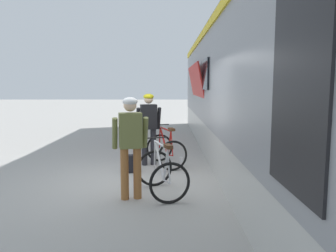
# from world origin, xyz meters

# --- Properties ---
(ground_plane) EXTENTS (80.00, 80.00, 0.00)m
(ground_plane) POSITION_xyz_m (0.00, 0.00, 0.00)
(ground_plane) COLOR #A09E99
(train_car) EXTENTS (3.20, 16.99, 3.88)m
(train_car) POSITION_xyz_m (3.03, 1.95, 1.97)
(train_car) COLOR gray
(train_car) RESTS_ON ground
(cyclist_near_in_olive) EXTENTS (0.65, 0.40, 1.76)m
(cyclist_near_in_olive) POSITION_xyz_m (-0.12, -1.02, 1.05)
(cyclist_near_in_olive) COLOR #935B2D
(cyclist_near_in_olive) RESTS_ON ground
(cyclist_far_in_dark) EXTENTS (0.65, 0.40, 1.76)m
(cyclist_far_in_dark) POSITION_xyz_m (0.05, 1.45, 1.05)
(cyclist_far_in_dark) COLOR #232328
(cyclist_far_in_dark) RESTS_ON ground
(bicycle_near_silver) EXTENTS (0.99, 1.23, 0.99)m
(bicycle_near_silver) POSITION_xyz_m (0.41, -0.79, 0.40)
(bicycle_near_silver) COLOR black
(bicycle_near_silver) RESTS_ON ground
(bicycle_far_red) EXTENTS (1.02, 1.24, 0.99)m
(bicycle_far_red) POSITION_xyz_m (0.47, 1.34, 0.40)
(bicycle_far_red) COLOR black
(bicycle_far_red) RESTS_ON ground
(backpack_on_platform) EXTENTS (0.32, 0.26, 0.40)m
(backpack_on_platform) POSITION_xyz_m (-0.33, 0.73, 0.20)
(backpack_on_platform) COLOR black
(backpack_on_platform) RESTS_ON ground
(water_bottle_near_the_bikes) EXTENTS (0.07, 0.07, 0.23)m
(water_bottle_near_the_bikes) POSITION_xyz_m (0.84, 1.27, 0.12)
(water_bottle_near_the_bikes) COLOR silver
(water_bottle_near_the_bikes) RESTS_ON ground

